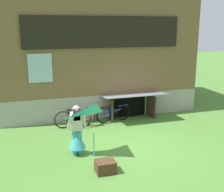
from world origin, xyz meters
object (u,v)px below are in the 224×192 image
kite (96,119)px  bicycle_blue (113,114)px  bicycle_black (75,118)px  bicycle_red (94,116)px  wooden_crate (105,166)px  person (77,134)px

kite → bicycle_blue: size_ratio=1.04×
bicycle_blue → bicycle_black: size_ratio=0.95×
bicycle_red → wooden_crate: bicycle_red is taller
person → wooden_crate: bearing=-79.0°
kite → bicycle_blue: 3.65m
person → bicycle_black: size_ratio=0.97×
bicycle_red → bicycle_black: bearing=159.3°
bicycle_black → wooden_crate: (0.16, -3.74, -0.19)m
person → wooden_crate: 1.49m
kite → bicycle_red: (0.65, 2.99, -0.90)m
person → bicycle_red: (1.11, 2.41, -0.28)m
bicycle_black → bicycle_red: bearing=-2.4°
person → bicycle_blue: (1.96, 2.60, -0.31)m
kite → bicycle_black: (-0.10, 3.02, -0.92)m
person → bicycle_blue: size_ratio=1.02×
bicycle_red → wooden_crate: size_ratio=3.12×
bicycle_red → bicycle_black: 0.75m
person → bicycle_red: bearing=54.6°
bicycle_blue → wooden_crate: bearing=-118.6°
bicycle_red → wooden_crate: (-0.59, -3.71, -0.21)m
bicycle_blue → wooden_crate: size_ratio=2.91×
person → kite: kite is taller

